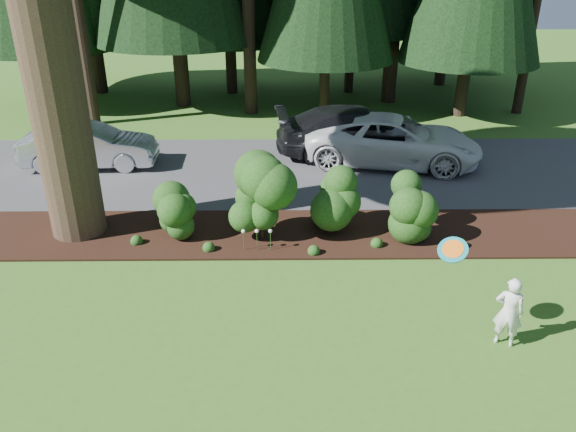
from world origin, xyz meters
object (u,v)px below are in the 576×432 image
object	(u,v)px
car_silver_wagon	(89,146)
frisbee	(453,250)
car_dark_suv	(358,131)
car_white_suv	(393,140)
child	(509,312)

from	to	relation	value
car_silver_wagon	frisbee	size ratio (longest dim) A/B	7.42
car_dark_suv	car_white_suv	bearing A→B (deg)	-136.47
car_dark_suv	frisbee	bearing A→B (deg)	176.82
car_silver_wagon	child	size ratio (longest dim) A/B	3.07
car_silver_wagon	car_white_suv	xyz separation A→B (m)	(9.39, 0.21, 0.09)
car_white_suv	car_dark_suv	size ratio (longest dim) A/B	1.02
car_silver_wagon	frisbee	bearing A→B (deg)	-137.45
car_dark_suv	frisbee	xyz separation A→B (m)	(0.30, -9.70, 0.99)
car_white_suv	car_dark_suv	xyz separation A→B (m)	(-1.00, 0.89, 0.02)
frisbee	car_white_suv	bearing A→B (deg)	85.42
child	frisbee	xyz separation A→B (m)	(-1.06, 0.13, 1.14)
car_dark_suv	child	xyz separation A→B (m)	(1.36, -9.83, -0.14)
car_silver_wagon	car_dark_suv	xyz separation A→B (m)	(8.39, 1.10, 0.11)
car_white_suv	car_dark_suv	world-z (taller)	car_dark_suv
car_silver_wagon	car_dark_suv	distance (m)	8.46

